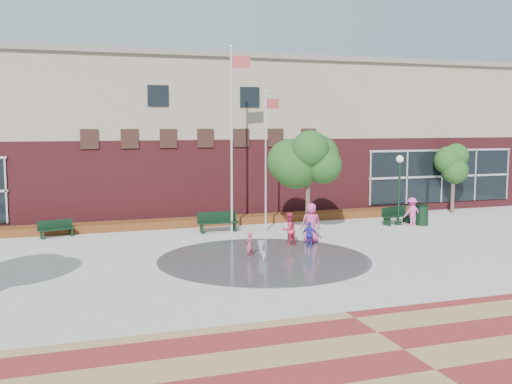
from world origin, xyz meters
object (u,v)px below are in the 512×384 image
object	(u,v)px
flagpole_left	(232,129)
child_splash	(249,245)
flagpole_right	(266,154)
bench_left	(56,232)
trash_can	(422,215)

from	to	relation	value
flagpole_left	child_splash	size ratio (longest dim) A/B	8.71
flagpole_left	flagpole_right	xyz separation A→B (m)	(1.60, -0.46, -1.19)
flagpole_right	child_splash	distance (m)	6.82
flagpole_left	bench_left	world-z (taller)	flagpole_left
child_splash	trash_can	bearing A→B (deg)	161.13
flagpole_left	trash_can	bearing A→B (deg)	-12.28
flagpole_right	trash_can	world-z (taller)	flagpole_right
flagpole_right	child_splash	world-z (taller)	flagpole_right
trash_can	child_splash	distance (m)	11.86
bench_left	flagpole_right	bearing A→B (deg)	-25.98
flagpole_left	flagpole_right	distance (m)	2.05
flagpole_left	bench_left	size ratio (longest dim) A/B	5.33
flagpole_left	bench_left	xyz separation A→B (m)	(-8.33, 1.23, -4.82)
flagpole_right	child_splash	xyz separation A→B (m)	(-2.62, -5.31, -3.37)
flagpole_left	child_splash	distance (m)	7.43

